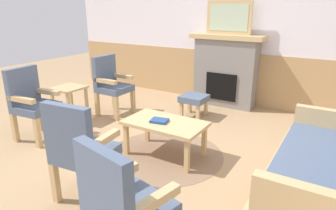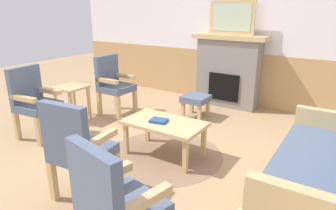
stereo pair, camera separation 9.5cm
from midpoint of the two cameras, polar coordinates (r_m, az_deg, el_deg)
ground_plane at (r=3.73m, az=-2.23°, el=-9.48°), size 14.00×14.00×0.00m
wall_back at (r=5.64m, az=13.38°, el=13.49°), size 7.20×0.14×2.70m
fireplace at (r=5.50m, az=11.97°, el=6.53°), size 1.30×0.44×1.28m
framed_picture at (r=5.39m, az=12.63°, el=16.00°), size 0.80×0.04×0.56m
couch at (r=2.96m, az=27.38°, el=-10.90°), size 0.70×1.80×0.98m
coffee_table at (r=3.57m, az=0.04°, el=-4.01°), size 0.96×0.56×0.44m
round_rug at (r=3.73m, az=0.04°, el=-9.45°), size 1.43×1.43×0.01m
book_on_table at (r=3.53m, az=-1.03°, el=-3.01°), size 0.23×0.19×0.03m
footstool at (r=4.90m, az=5.88°, el=0.95°), size 0.40×0.40×0.36m
armchair_near_fireplace at (r=5.04m, az=-9.93°, el=4.27°), size 0.48×0.48×0.98m
armchair_by_window_left at (r=4.42m, az=-23.79°, el=0.97°), size 0.53×0.53×0.98m
armchair_front_left at (r=2.04m, az=-8.86°, el=-18.14°), size 0.57×0.57×0.98m
armchair_front_center at (r=2.82m, az=-16.07°, el=-7.64°), size 0.53×0.53×0.98m
side_table at (r=4.94m, az=-17.48°, el=2.15°), size 0.44×0.44×0.55m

